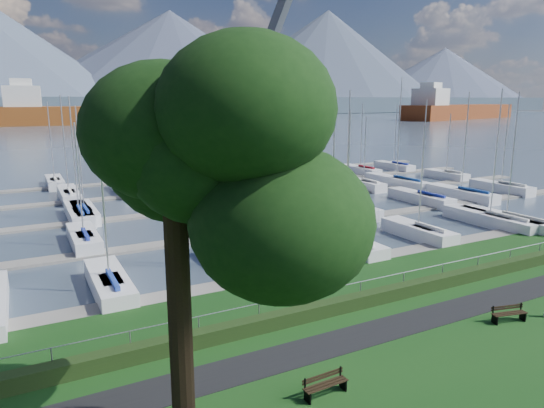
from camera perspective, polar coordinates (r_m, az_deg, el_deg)
path at (r=25.36m, az=16.40°, el=-13.08°), size 160.00×2.00×0.04m
water at (r=279.87m, az=-24.65°, el=8.89°), size 800.00×540.00×0.20m
hedge at (r=26.96m, az=12.57°, el=-10.51°), size 80.00×0.70×0.70m
fence at (r=26.93m, az=12.10°, el=-8.57°), size 80.00×0.04×0.04m
foothill at (r=349.59m, az=-25.46°, el=10.32°), size 900.00×80.00×12.00m
mountains at (r=425.99m, az=-25.46°, el=15.96°), size 1190.00×360.00×115.00m
docks at (r=49.27m, az=-7.59°, el=-0.60°), size 90.00×41.60×0.25m
bench_left at (r=19.01m, az=6.26°, el=-20.36°), size 1.82×0.49×0.85m
bench_right at (r=26.80m, az=26.07°, el=-11.50°), size 1.85×0.83×0.85m
tree at (r=13.41m, az=-7.37°, el=4.91°), size 6.90×8.71×12.58m
crane at (r=51.70m, az=-1.87°, el=6.34°), size 6.90×13.15×22.35m
cargo_ship_mid at (r=233.12m, az=-18.87°, el=9.84°), size 108.15×24.95×21.50m
cargo_ship_east at (r=293.91m, az=20.86°, el=10.09°), size 95.06×40.38×21.50m
sailboat_fleet at (r=48.48m, az=-11.64°, el=5.80°), size 75.17×49.96×13.82m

